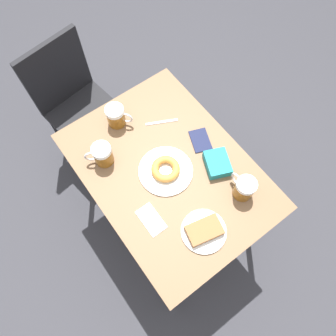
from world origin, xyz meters
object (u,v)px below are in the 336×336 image
(beer_mug_center, at_px, (244,188))
(blue_pouch, at_px, (217,163))
(plate_with_donut, at_px, (165,169))
(napkin_folded, at_px, (151,219))
(passport_near_edge, at_px, (200,140))
(beer_mug_right, at_px, (116,116))
(plate_with_cake, at_px, (204,231))
(fork, at_px, (162,122))
(beer_mug_left, at_px, (102,155))
(chair, at_px, (72,96))

(beer_mug_center, distance_m, blue_pouch, 0.18)
(plate_with_donut, bearing_deg, napkin_folded, -140.86)
(beer_mug_center, xyz_separation_m, passport_near_edge, (0.02, 0.33, -0.05))
(beer_mug_right, distance_m, napkin_folded, 0.54)
(beer_mug_center, bearing_deg, plate_with_cake, -171.53)
(plate_with_donut, xyz_separation_m, fork, (0.15, 0.23, -0.01))
(napkin_folded, distance_m, passport_near_edge, 0.47)
(beer_mug_left, bearing_deg, chair, 80.96)
(plate_with_cake, height_order, beer_mug_left, beer_mug_left)
(beer_mug_right, bearing_deg, chair, 98.62)
(beer_mug_right, height_order, passport_near_edge, beer_mug_right)
(beer_mug_right, xyz_separation_m, blue_pouch, (0.25, -0.49, -0.03))
(napkin_folded, distance_m, blue_pouch, 0.41)
(plate_with_donut, relative_size, beer_mug_right, 2.24)
(fork, bearing_deg, passport_near_edge, -65.61)
(chair, height_order, beer_mug_left, chair)
(plate_with_cake, relative_size, beer_mug_center, 1.50)
(beer_mug_left, relative_size, blue_pouch, 0.77)
(chair, xyz_separation_m, passport_near_edge, (0.34, -0.80, 0.23))
(passport_near_edge, relative_size, blue_pouch, 0.90)
(chair, xyz_separation_m, beer_mug_right, (0.07, -0.47, 0.29))
(chair, height_order, plate_with_donut, chair)
(chair, xyz_separation_m, fork, (0.25, -0.60, 0.23))
(beer_mug_right, relative_size, fork, 0.75)
(chair, height_order, napkin_folded, chair)
(napkin_folded, relative_size, passport_near_edge, 0.96)
(passport_near_edge, bearing_deg, fork, 114.39)
(napkin_folded, relative_size, fork, 0.93)
(blue_pouch, bearing_deg, passport_near_edge, 81.58)
(napkin_folded, bearing_deg, fork, 48.66)
(plate_with_cake, relative_size, beer_mug_left, 1.58)
(passport_near_edge, xyz_separation_m, blue_pouch, (-0.02, -0.15, 0.02))
(beer_mug_right, distance_m, fork, 0.23)
(plate_with_donut, bearing_deg, beer_mug_left, 132.52)
(beer_mug_center, distance_m, fork, 0.54)
(blue_pouch, bearing_deg, plate_with_cake, -140.06)
(plate_with_cake, distance_m, napkin_folded, 0.24)
(plate_with_donut, xyz_separation_m, napkin_folded, (-0.19, -0.16, -0.01))
(beer_mug_left, relative_size, beer_mug_right, 1.10)
(beer_mug_right, relative_size, blue_pouch, 0.69)
(beer_mug_left, xyz_separation_m, napkin_folded, (0.01, -0.38, -0.06))
(beer_mug_left, height_order, passport_near_edge, beer_mug_left)
(passport_near_edge, bearing_deg, beer_mug_center, -93.26)
(fork, relative_size, blue_pouch, 0.93)
(chair, bearing_deg, beer_mug_center, -82.31)
(plate_with_cake, distance_m, beer_mug_center, 0.26)
(beer_mug_right, distance_m, blue_pouch, 0.55)
(plate_with_donut, bearing_deg, fork, 57.34)
(plate_with_cake, relative_size, fork, 1.31)
(plate_with_cake, distance_m, plate_with_donut, 0.34)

